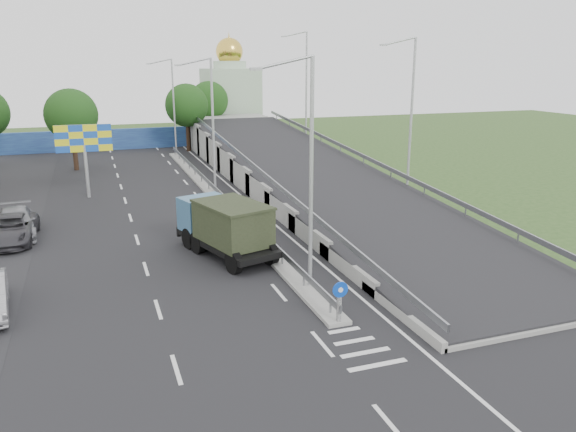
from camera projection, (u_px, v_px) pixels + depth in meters
name	position (u px, v px, depth m)	size (l,w,h in m)	color
ground	(364.00, 352.00, 19.98)	(160.00, 160.00, 0.00)	#2D4C1E
road_surface	(186.00, 217.00, 37.19)	(26.00, 90.00, 0.04)	black
median	(217.00, 199.00, 41.76)	(1.00, 44.00, 0.20)	gray
overpass_ramp	(311.00, 171.00, 43.73)	(10.00, 50.00, 3.50)	gray
median_guardrail	(217.00, 190.00, 41.59)	(0.09, 44.00, 0.71)	gray
sign_bollard	(339.00, 301.00, 21.68)	(0.64, 0.23, 1.67)	black
lamp_post_near	(307.00, 163.00, 23.92)	(2.74, 0.18, 10.08)	#B2B5B7
lamp_post_mid	(210.00, 119.00, 42.09)	(2.74, 0.18, 10.08)	#B2B5B7
lamp_post_far	(172.00, 101.00, 60.26)	(2.74, 0.18, 10.08)	#B2B5B7
blue_wall	(131.00, 139.00, 65.63)	(30.00, 0.50, 2.40)	navy
church	(231.00, 97.00, 76.29)	(7.00, 7.00, 13.80)	#B2CCAD
billboard	(84.00, 143.00, 41.42)	(4.00, 0.24, 5.50)	#B2B5B7
tree_left_mid	(71.00, 115.00, 51.74)	(4.80, 4.80, 7.60)	black
tree_median_far	(187.00, 105.00, 62.86)	(4.80, 4.80, 7.60)	black
tree_ramp_far	(209.00, 101.00, 70.50)	(4.80, 4.80, 7.60)	black
dump_truck	(225.00, 225.00, 29.55)	(4.35, 7.25, 3.01)	black
parked_car_c	(10.00, 229.00, 31.88)	(2.56, 5.55, 1.54)	#353439
parked_car_d	(15.00, 223.00, 33.00)	(2.22, 5.45, 1.58)	gray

